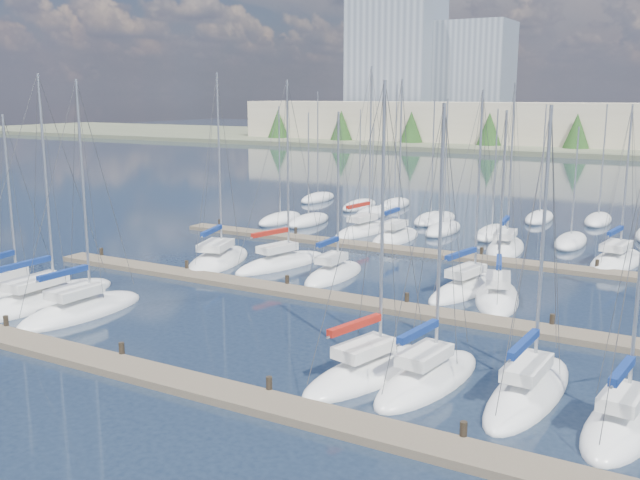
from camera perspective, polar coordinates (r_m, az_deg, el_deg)
The scene contains 22 objects.
ground at distance 82.26m, azimuth 16.10°, elevation 2.88°, with size 400.00×400.00×0.00m, color #1E2A3C.
dock_near at distance 30.72m, azimuth -11.36°, elevation -11.01°, with size 44.00×1.93×1.10m.
dock_mid at distance 41.63m, azimuth 1.38°, elevation -4.71°, with size 44.00×1.93×1.10m.
dock_far at distance 53.98m, azimuth 8.45°, elevation -1.03°, with size 44.00×1.93×1.10m.
sailboat_p at distance 56.70m, azimuth 14.60°, elevation -0.64°, with size 3.55×8.14×13.43m.
sailboat_g at distance 28.59m, azimuth 23.04°, elevation -13.45°, with size 3.06×6.96×11.60m.
sailboat_e at distance 30.59m, azimuth 8.64°, elevation -10.94°, with size 3.41×7.85×12.25m.
sailboat_c at distance 41.44m, azimuth -18.54°, elevation -5.37°, with size 3.37×8.14×13.37m.
sailboat_d at distance 31.07m, azimuth 4.01°, elevation -10.47°, with size 4.39×8.36×13.15m.
sailboat_l at distance 43.10m, azimuth 13.99°, elevation -4.45°, with size 4.41×7.98×11.69m.
sailboat_h at distance 51.52m, azimuth -8.14°, elevation -1.60°, with size 5.39×8.98×14.06m.
sailboat_i at distance 50.09m, azimuth -3.10°, elevation -1.86°, with size 4.34×8.56×13.53m.
sailboat_o at distance 59.29m, azimuth 6.06°, elevation 0.21°, with size 2.68×7.31×13.77m.
sailboat_j at distance 46.97m, azimuth 1.11°, elevation -2.77°, with size 2.34×6.64×11.49m.
sailboat_n at distance 62.16m, azimuth 3.60°, elevation 0.79°, with size 3.61×8.55×14.88m.
sailboat_a at distance 46.71m, azimuth -23.57°, elevation -3.85°, with size 3.68×8.16×11.44m.
sailboat_f at distance 30.25m, azimuth 16.33°, elevation -11.57°, with size 2.78×8.57×12.20m.
sailboat_q at distance 54.96m, azimuth 22.64°, elevation -1.56°, with size 3.97×8.49×11.90m.
sailboat_k at distance 44.64m, azimuth 11.79°, elevation -3.78°, with size 3.91×8.68×12.84m.
sailboat_b at distance 44.33m, azimuth -21.27°, elevation -4.48°, with size 3.26×10.17×13.71m.
distant_boats at distance 68.09m, azimuth 9.28°, elevation 1.69°, with size 36.93×20.75×13.30m.
shoreline at distance 172.04m, azimuth 19.17°, elevation 9.52°, with size 400.00×60.00×38.00m.
Camera 1 is at (18.92, -19.17, 11.85)m, focal length 40.00 mm.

